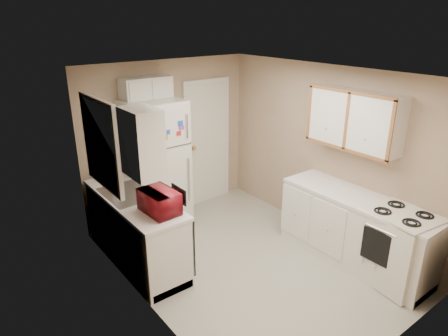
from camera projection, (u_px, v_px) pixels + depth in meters
floor at (247, 261)px, 5.18m from camera, size 3.80×3.80×0.00m
ceiling at (252, 73)px, 4.32m from camera, size 3.80×3.80×0.00m
wall_left at (143, 209)px, 3.95m from camera, size 3.80×3.80×0.00m
wall_right at (326, 153)px, 5.55m from camera, size 3.80×3.80×0.00m
wall_back at (169, 139)px, 6.15m from camera, size 2.80×2.80×0.00m
wall_front at (399, 244)px, 3.34m from camera, size 2.80×2.80×0.00m
left_counter at (136, 229)px, 5.06m from camera, size 0.60×1.80×0.90m
dishwasher at (181, 239)px, 4.76m from camera, size 0.03×0.58×0.72m
sink at (128, 196)px, 5.02m from camera, size 0.54×0.74×0.16m
microwave at (160, 200)px, 4.47m from camera, size 0.49×0.29×0.32m
soap_bottle at (119, 178)px, 5.23m from camera, size 0.11×0.11×0.18m
window_blinds at (102, 144)px, 4.61m from camera, size 0.10×0.98×1.08m
upper_cabinet_left at (142, 143)px, 3.98m from camera, size 0.30×0.45×0.70m
refrigerator at (155, 165)px, 5.77m from camera, size 0.80×0.78×1.91m
cabinet_over_fridge at (146, 92)px, 5.53m from camera, size 0.70×0.30×0.40m
interior_door at (207, 143)px, 6.59m from camera, size 0.86×0.06×2.08m
right_counter at (355, 230)px, 5.05m from camera, size 0.60×2.00×0.90m
stove at (397, 250)px, 4.63m from camera, size 0.68×0.80×0.89m
upper_cabinet_right at (355, 119)px, 4.88m from camera, size 0.30×1.20×0.70m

